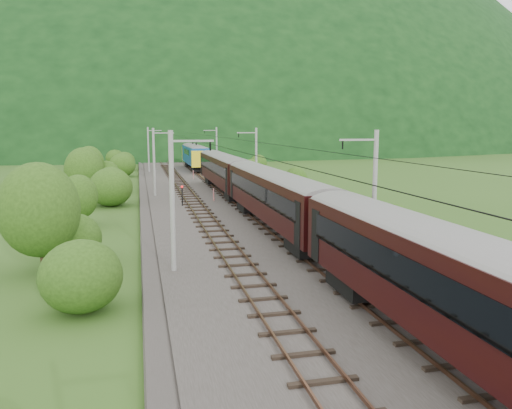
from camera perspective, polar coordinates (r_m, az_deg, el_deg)
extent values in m
plane|color=#2E4E18|center=(30.43, 2.49, -7.31)|extent=(600.00, 600.00, 0.00)
cube|color=#38332D|center=(39.82, -1.41, -3.17)|extent=(14.00, 220.00, 0.30)
cube|color=brown|center=(39.25, -5.88, -2.88)|extent=(0.08, 220.00, 0.15)
cube|color=brown|center=(39.45, -3.81, -2.79)|extent=(0.08, 220.00, 0.15)
cube|color=black|center=(39.37, -4.84, -3.03)|extent=(2.40, 220.00, 0.12)
cube|color=brown|center=(40.12, 0.94, -2.58)|extent=(0.08, 220.00, 0.15)
cube|color=brown|center=(40.49, 2.91, -2.48)|extent=(0.08, 220.00, 0.15)
cube|color=black|center=(40.33, 1.93, -2.72)|extent=(2.40, 220.00, 0.12)
cylinder|color=gray|center=(28.48, -9.55, 0.31)|extent=(0.28, 0.28, 8.00)
cube|color=gray|center=(28.28, -7.29, 7.22)|extent=(2.40, 0.12, 0.12)
cylinder|color=black|center=(28.41, -5.25, 6.66)|extent=(0.10, 0.10, 0.50)
cylinder|color=gray|center=(60.28, -11.57, 4.77)|extent=(0.28, 0.28, 8.00)
cube|color=gray|center=(60.19, -10.52, 8.04)|extent=(2.40, 0.12, 0.12)
cylinder|color=black|center=(60.25, -9.55, 7.78)|extent=(0.10, 0.10, 0.50)
cylinder|color=gray|center=(92.22, -12.20, 6.15)|extent=(0.28, 0.28, 8.00)
cube|color=gray|center=(92.16, -11.51, 8.29)|extent=(2.40, 0.12, 0.12)
cylinder|color=black|center=(92.20, -10.88, 8.12)|extent=(0.10, 0.10, 0.50)
cylinder|color=gray|center=(124.19, -12.50, 6.82)|extent=(0.28, 0.28, 8.00)
cube|color=gray|center=(124.15, -11.99, 8.41)|extent=(2.40, 0.12, 0.12)
cylinder|color=black|center=(124.18, -11.52, 8.28)|extent=(0.10, 0.10, 0.50)
cylinder|color=gray|center=(156.18, -12.68, 7.21)|extent=(0.28, 0.28, 8.00)
cube|color=gray|center=(156.14, -12.28, 8.48)|extent=(2.40, 0.12, 0.12)
cylinder|color=black|center=(156.16, -11.91, 8.38)|extent=(0.10, 0.10, 0.50)
cylinder|color=gray|center=(31.76, 13.38, 1.08)|extent=(0.28, 0.28, 8.00)
cube|color=gray|center=(30.96, 11.60, 7.26)|extent=(2.40, 0.12, 0.12)
cylinder|color=black|center=(30.57, 9.87, 6.73)|extent=(0.10, 0.10, 0.50)
cylinder|color=gray|center=(61.90, 0.02, 5.06)|extent=(0.28, 0.28, 8.00)
cube|color=gray|center=(61.50, -1.08, 8.21)|extent=(2.40, 0.12, 0.12)
cylinder|color=black|center=(61.30, -2.00, 7.92)|extent=(0.10, 0.10, 0.50)
cylinder|color=gray|center=(93.29, -4.52, 6.36)|extent=(0.28, 0.28, 8.00)
cube|color=gray|center=(93.02, -5.28, 8.43)|extent=(2.40, 0.12, 0.12)
cylinder|color=black|center=(92.89, -5.89, 8.24)|extent=(0.10, 0.10, 0.50)
cylinder|color=gray|center=(124.99, -6.77, 6.98)|extent=(0.28, 0.28, 8.00)
cube|color=gray|center=(124.79, -7.35, 8.53)|extent=(2.40, 0.12, 0.12)
cylinder|color=black|center=(124.69, -7.81, 8.38)|extent=(0.10, 0.10, 0.50)
cylinder|color=gray|center=(156.81, -8.11, 7.35)|extent=(0.28, 0.28, 8.00)
cube|color=gray|center=(156.65, -8.58, 8.58)|extent=(2.40, 0.12, 0.12)
cylinder|color=black|center=(156.57, -8.95, 8.46)|extent=(0.10, 0.10, 0.50)
cylinder|color=black|center=(38.54, -4.97, 6.82)|extent=(0.03, 198.00, 0.03)
cylinder|color=black|center=(39.52, 1.98, 6.90)|extent=(0.03, 198.00, 0.03)
ellipsoid|color=black|center=(288.35, -11.73, 7.10)|extent=(504.00, 360.00, 244.00)
cube|color=black|center=(17.88, 23.33, -9.45)|extent=(3.07, 23.25, 3.17)
cylinder|color=gray|center=(17.50, 23.62, -5.00)|extent=(3.07, 23.14, 3.07)
cube|color=black|center=(16.91, 19.12, -8.89)|extent=(0.05, 20.46, 1.22)
cube|color=black|center=(18.71, 27.26, -7.69)|extent=(0.05, 20.46, 1.22)
cube|color=black|center=(25.15, 11.88, -8.54)|extent=(2.33, 3.38, 0.95)
cube|color=black|center=(39.29, 2.18, 1.04)|extent=(3.07, 23.25, 3.17)
cylinder|color=gray|center=(39.11, 2.20, 3.11)|extent=(3.07, 23.14, 3.07)
cube|color=black|center=(38.85, -0.02, 1.52)|extent=(0.05, 20.46, 1.22)
cube|color=black|center=(39.67, 4.35, 1.65)|extent=(0.05, 20.46, 1.22)
cube|color=black|center=(32.03, 6.04, -4.59)|extent=(2.33, 3.38, 0.95)
cube|color=black|center=(47.40, -0.44, -0.11)|extent=(2.33, 3.38, 0.95)
cube|color=black|center=(62.59, -3.66, 3.99)|extent=(3.07, 23.25, 3.17)
cylinder|color=gray|center=(62.48, -3.68, 5.29)|extent=(3.07, 23.14, 3.07)
cube|color=black|center=(62.32, -5.08, 4.30)|extent=(0.05, 20.46, 1.22)
cube|color=black|center=(62.83, -2.27, 4.37)|extent=(0.05, 20.46, 1.22)
cube|color=black|center=(54.86, -2.22, 1.13)|extent=(2.33, 3.38, 0.95)
cube|color=black|center=(70.79, -4.75, 2.88)|extent=(2.33, 3.38, 0.95)
cube|color=navy|center=(95.70, -7.03, 5.67)|extent=(3.07, 19.03, 3.17)
cylinder|color=gray|center=(95.63, -7.05, 6.52)|extent=(3.07, 18.93, 3.07)
cube|color=black|center=(95.52, -7.96, 5.87)|extent=(0.05, 16.74, 1.22)
cube|color=black|center=(95.86, -6.11, 5.92)|extent=(0.05, 16.74, 1.22)
cube|color=black|center=(89.24, -6.54, 4.11)|extent=(2.33, 3.38, 0.95)
cube|color=black|center=(102.44, -7.42, 4.72)|extent=(2.33, 3.38, 0.95)
cube|color=yellow|center=(104.96, -7.59, 5.83)|extent=(3.13, 0.50, 2.85)
cube|color=yellow|center=(86.47, -6.35, 5.19)|extent=(3.13, 0.50, 2.85)
cube|color=black|center=(98.58, -7.25, 7.02)|extent=(0.08, 1.60, 0.95)
cylinder|color=red|center=(55.49, -4.85, 1.13)|extent=(0.15, 0.15, 1.37)
cylinder|color=red|center=(78.74, -7.17, 3.41)|extent=(0.14, 0.14, 1.35)
cylinder|color=black|center=(52.37, -8.43, 0.91)|extent=(0.14, 0.14, 1.94)
sphere|color=red|center=(52.24, -8.46, 2.02)|extent=(0.23, 0.23, 0.23)
ellipsoid|color=#244412|center=(24.48, -19.37, -7.75)|extent=(3.78, 3.78, 3.40)
ellipsoid|color=#244412|center=(33.46, -20.14, -3.60)|extent=(3.47, 3.47, 3.12)
ellipsoid|color=#244412|center=(45.98, -21.97, -1.02)|extent=(2.37, 2.37, 2.13)
ellipsoid|color=#244412|center=(55.36, -16.27, 1.92)|extent=(4.60, 4.60, 4.14)
ellipsoid|color=#244412|center=(66.70, -16.24, 2.73)|extent=(3.75, 3.75, 3.37)
ellipsoid|color=#244412|center=(76.13, -16.79, 3.50)|extent=(3.92, 3.92, 3.53)
ellipsoid|color=#244412|center=(87.16, -15.04, 4.36)|extent=(4.39, 4.39, 3.95)
ellipsoid|color=#244412|center=(98.93, -14.82, 4.79)|extent=(4.04, 4.04, 3.63)
ellipsoid|color=#244412|center=(110.52, -15.81, 5.14)|extent=(3.95, 3.95, 3.56)
ellipsoid|color=#244412|center=(121.66, -15.87, 5.58)|extent=(4.50, 4.50, 4.05)
cylinder|color=black|center=(31.39, -23.32, -4.20)|extent=(0.24, 0.24, 3.54)
ellipsoid|color=#244412|center=(31.02, -23.56, -0.56)|extent=(4.56, 4.56, 5.47)
cylinder|color=black|center=(44.96, -19.48, -0.90)|extent=(0.24, 0.24, 2.44)
ellipsoid|color=#244412|center=(44.76, -19.58, 0.86)|extent=(3.13, 3.13, 3.76)
cylinder|color=black|center=(59.37, -18.97, 1.86)|extent=(0.24, 0.24, 3.35)
ellipsoid|color=#244412|center=(59.18, -19.06, 3.70)|extent=(4.31, 4.31, 5.17)
cylinder|color=black|center=(74.31, -18.42, 3.14)|extent=(0.24, 0.24, 3.12)
ellipsoid|color=#244412|center=(74.16, -18.49, 4.51)|extent=(4.02, 4.02, 4.82)
cylinder|color=black|center=(94.08, -19.17, 3.93)|extent=(0.24, 0.24, 2.13)
ellipsoid|color=#244412|center=(93.99, -19.21, 4.67)|extent=(2.74, 2.74, 3.29)
ellipsoid|color=#244412|center=(39.38, 15.48, -2.06)|extent=(2.70, 2.70, 2.43)
ellipsoid|color=#244412|center=(50.29, 8.56, 0.46)|extent=(2.59, 2.59, 2.33)
ellipsoid|color=#244412|center=(67.46, 4.57, 2.87)|extent=(3.06, 3.06, 2.75)
ellipsoid|color=#244412|center=(80.68, -0.51, 3.97)|extent=(3.28, 3.28, 2.96)
ellipsoid|color=#244412|center=(93.81, 0.27, 4.65)|extent=(3.22, 3.22, 2.90)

